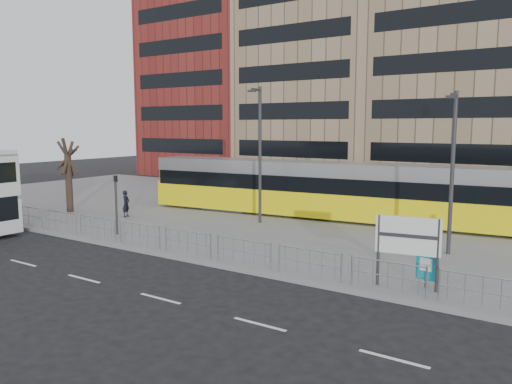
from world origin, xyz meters
The scene contains 14 objects.
ground centered at (0.00, 0.00, 0.00)m, with size 120.00×120.00×0.00m, color black.
plaza centered at (0.00, 12.00, 0.07)m, with size 64.00×24.00×0.15m, color slate.
kerb centered at (0.00, 0.05, 0.07)m, with size 64.00×0.25×0.17m, color gray.
building_row centered at (1.55, 34.27, 12.91)m, with size 70.40×18.40×31.20m.
pedestrian_barrier centered at (2.00, 0.50, 0.98)m, with size 32.07×0.07×1.10m.
road_markings centered at (1.00, -4.00, 0.01)m, with size 62.00×0.12×0.01m, color white.
tram centered at (3.15, 12.28, 1.88)m, with size 29.36×5.58×3.45m.
station_sign centered at (8.74, 1.20, 1.91)m, with size 2.19×0.45×2.54m.
ad_panel centered at (9.27, 1.66, 0.96)m, with size 0.73×0.21×1.39m.
pedestrian centered at (-10.07, 5.45, 0.98)m, with size 0.60×0.40×1.65m, color black.
traffic_light_west centered at (-6.58, 1.65, 2.12)m, with size 0.20×0.23×3.10m.
lamp_post_west centered at (-2.06, 8.41, 4.46)m, with size 0.45×1.04×7.87m.
lamp_post_east centered at (8.87, 6.94, 4.08)m, with size 0.45×1.04×7.13m.
bare_tree centered at (-14.56, 4.65, 5.12)m, with size 4.09×4.09×6.85m.
Camera 1 is at (13.62, -15.76, 5.79)m, focal length 35.00 mm.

